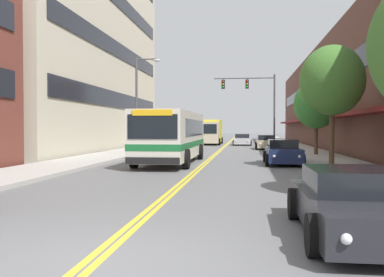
{
  "coord_description": "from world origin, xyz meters",
  "views": [
    {
      "loc": [
        2.32,
        -6.26,
        2.04
      ],
      "look_at": [
        -1.32,
        22.71,
        1.32
      ],
      "focal_mm": 40.0,
      "sensor_mm": 36.0,
      "label": 1
    }
  ],
  "objects": [
    {
      "name": "ground_plane",
      "position": [
        0.0,
        37.0,
        0.0
      ],
      "size": [
        240.0,
        240.0,
        0.0
      ],
      "primitive_type": "plane",
      "color": "slate"
    },
    {
      "name": "sidewalk_left",
      "position": [
        -7.28,
        37.0,
        0.08
      ],
      "size": [
        3.56,
        106.0,
        0.16
      ],
      "color": "#B2ADA5",
      "rests_on": "ground_plane"
    },
    {
      "name": "sidewalk_right",
      "position": [
        7.28,
        37.0,
        0.08
      ],
      "size": [
        3.56,
        106.0,
        0.16
      ],
      "color": "#B2ADA5",
      "rests_on": "ground_plane"
    },
    {
      "name": "centre_line",
      "position": [
        0.0,
        37.0,
        0.0
      ],
      "size": [
        0.34,
        106.0,
        0.01
      ],
      "color": "yellow",
      "rests_on": "ground_plane"
    },
    {
      "name": "office_tower_left",
      "position": [
        -15.3,
        32.08,
        13.77
      ],
      "size": [
        12.08,
        31.23,
        27.53
      ],
      "color": "beige",
      "rests_on": "ground_plane"
    },
    {
      "name": "storefront_row_right",
      "position": [
        13.29,
        37.0,
        5.1
      ],
      "size": [
        9.1,
        68.0,
        10.21
      ],
      "color": "brown",
      "rests_on": "ground_plane"
    },
    {
      "name": "city_bus",
      "position": [
        -1.93,
        18.39,
        1.66
      ],
      "size": [
        2.96,
        10.75,
        2.93
      ],
      "color": "silver",
      "rests_on": "ground_plane"
    },
    {
      "name": "car_slate_blue_parked_left_mid",
      "position": [
        -4.29,
        27.79,
        0.62
      ],
      "size": [
        2.03,
        4.5,
        1.34
      ],
      "color": "#475675",
      "rests_on": "ground_plane"
    },
    {
      "name": "car_charcoal_parked_right_foreground",
      "position": [
        4.33,
        2.08,
        0.6
      ],
      "size": [
        2.09,
        4.71,
        1.27
      ],
      "color": "#232328",
      "rests_on": "ground_plane"
    },
    {
      "name": "car_navy_parked_right_mid",
      "position": [
        4.4,
        18.21,
        0.65
      ],
      "size": [
        2.07,
        4.71,
        1.38
      ],
      "color": "#19234C",
      "rests_on": "ground_plane"
    },
    {
      "name": "car_beige_parked_right_far",
      "position": [
        4.3,
        35.38,
        0.63
      ],
      "size": [
        2.1,
        4.41,
        1.36
      ],
      "color": "#BCAD89",
      "rests_on": "ground_plane"
    },
    {
      "name": "car_silver_moving_lead",
      "position": [
        1.91,
        44.74,
        0.62
      ],
      "size": [
        2.18,
        4.26,
        1.33
      ],
      "color": "#B7B7BC",
      "rests_on": "ground_plane"
    },
    {
      "name": "car_dark_grey_moving_second",
      "position": [
        1.92,
        52.79,
        0.57
      ],
      "size": [
        2.04,
        4.58,
        1.24
      ],
      "color": "#38383D",
      "rests_on": "ground_plane"
    },
    {
      "name": "box_truck",
      "position": [
        -1.98,
        46.57,
        1.59
      ],
      "size": [
        2.7,
        7.54,
        3.05
      ],
      "color": "beige",
      "rests_on": "ground_plane"
    },
    {
      "name": "traffic_signal_mast",
      "position": [
        3.23,
        37.84,
        5.3
      ],
      "size": [
        6.2,
        0.38,
        7.48
      ],
      "color": "#47474C",
      "rests_on": "ground_plane"
    },
    {
      "name": "street_lamp_left_far",
      "position": [
        -5.05,
        23.07,
        4.17
      ],
      "size": [
        1.8,
        0.28,
        7.0
      ],
      "color": "#47474C",
      "rests_on": "ground_plane"
    },
    {
      "name": "street_tree_right_mid",
      "position": [
        6.59,
        15.79,
        4.4
      ],
      "size": [
        3.19,
        3.19,
        6.01
      ],
      "color": "brown",
      "rests_on": "sidewalk_right"
    },
    {
      "name": "street_tree_right_far",
      "position": [
        7.31,
        25.12,
        3.73
      ],
      "size": [
        3.15,
        3.15,
        5.31
      ],
      "color": "brown",
      "rests_on": "sidewalk_right"
    },
    {
      "name": "fire_hydrant",
      "position": [
        5.95,
        6.9,
        0.53
      ],
      "size": [
        0.31,
        0.23,
        0.75
      ],
      "color": "yellow",
      "rests_on": "sidewalk_right"
    }
  ]
}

